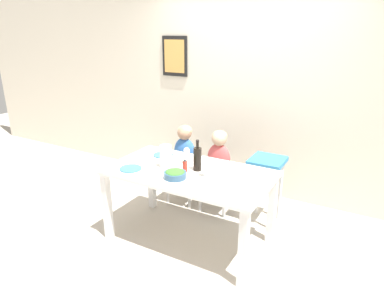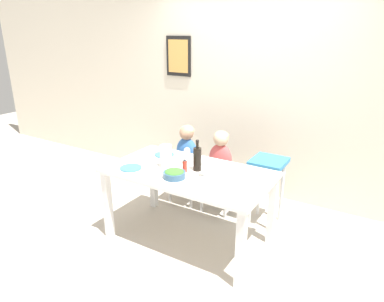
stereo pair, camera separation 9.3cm
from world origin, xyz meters
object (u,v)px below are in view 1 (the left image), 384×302
paper_towel_roll (166,156)px  wine_glass_near (206,164)px  wine_glass_far (187,152)px  wine_bottle (197,158)px  person_child_center (219,151)px  salad_bowl_large (175,174)px  chair_right_highchair (267,173)px  chair_far_center (218,178)px  dinner_plate_back_left (163,155)px  person_child_left (185,145)px  dinner_plate_front_left (131,169)px  chair_far_left (185,171)px

paper_towel_roll → wine_glass_near: (0.44, -0.02, 0.01)m
wine_glass_far → wine_bottle: bearing=-29.0°
person_child_center → wine_glass_near: 0.81m
wine_glass_far → salad_bowl_large: wine_glass_far is taller
chair_right_highchair → paper_towel_roll: 1.12m
chair_far_center → wine_glass_far: (-0.09, -0.57, 0.49)m
chair_far_center → dinner_plate_back_left: size_ratio=2.20×
chair_far_center → person_child_left: bearing=179.8°
wine_bottle → person_child_center: bearing=97.4°
person_child_left → person_child_center: size_ratio=1.00×
wine_bottle → dinner_plate_front_left: size_ratio=1.44×
paper_towel_roll → dinner_plate_back_left: 0.36m
chair_far_center → paper_towel_roll: 0.91m
dinner_plate_front_left → chair_right_highchair: bearing=42.4°
wine_glass_far → salad_bowl_large: bearing=-76.0°
wine_glass_far → person_child_center: bearing=81.0°
chair_far_center → salad_bowl_large: size_ratio=2.26×
person_child_left → chair_right_highchair: bearing=-0.1°
chair_far_left → chair_right_highchair: size_ratio=0.62×
paper_towel_roll → wine_glass_near: 0.44m
wine_glass_far → salad_bowl_large: 0.38m
person_child_left → salad_bowl_large: (0.45, -0.93, 0.06)m
chair_far_center → wine_glass_far: 0.75m
chair_far_left → wine_glass_far: bearing=-57.4°
person_child_left → wine_glass_far: 0.69m
wine_glass_near → paper_towel_roll: bearing=177.9°
wine_glass_far → wine_glass_near: bearing=-32.1°
chair_right_highchair → person_child_left: 1.03m
wine_glass_near → dinner_plate_front_left: wine_glass_near is taller
paper_towel_roll → chair_far_center: bearing=73.8°
chair_far_center → chair_right_highchair: chair_right_highchair is taller
chair_far_left → wine_glass_near: wine_glass_near is taller
dinner_plate_front_left → wine_bottle: bearing=27.3°
dinner_plate_front_left → chair_far_center: bearing=63.2°
person_child_left → person_child_center: same height
wine_glass_far → dinner_plate_front_left: (-0.40, -0.39, -0.12)m
chair_far_center → chair_right_highchair: size_ratio=0.62×
wine_glass_far → salad_bowl_large: (0.09, -0.36, -0.09)m
chair_far_center → person_child_left: person_child_left is taller
chair_far_center → dinner_plate_front_left: bearing=-116.8°
chair_right_highchair → person_child_left: bearing=179.9°
wine_glass_near → dinner_plate_front_left: size_ratio=0.81×
person_child_center → salad_bowl_large: bearing=-90.0°
person_child_left → wine_bottle: (0.54, -0.67, 0.14)m
chair_far_center → salad_bowl_large: salad_bowl_large is taller
wine_bottle → wine_glass_far: size_ratio=1.77×
person_child_center → wine_bottle: (0.09, -0.67, 0.14)m
paper_towel_roll → wine_glass_far: (0.13, 0.18, 0.01)m
person_child_left → person_child_center: bearing=0.0°
chair_far_center → chair_far_left: bearing=180.0°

